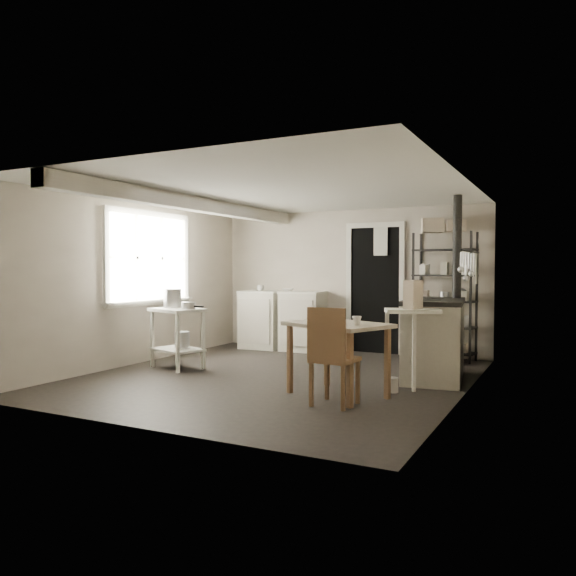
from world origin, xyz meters
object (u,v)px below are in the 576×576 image
at_px(chair, 335,356).
at_px(work_table, 337,360).
at_px(stove, 434,343).
at_px(prep_table, 178,339).
at_px(base_cabinets, 283,322).
at_px(stockpot, 172,298).
at_px(flour_sack, 432,346).
at_px(shelf_rack, 444,296).

bearing_deg(chair, work_table, 111.95).
bearing_deg(stove, prep_table, -173.80).
bearing_deg(base_cabinets, prep_table, -105.39).
bearing_deg(stove, stockpot, -175.38).
bearing_deg(stockpot, base_cabinets, 75.06).
distance_m(stockpot, chair, 3.02).
bearing_deg(prep_table, work_table, -12.25).
xyz_separation_m(stove, work_table, (-0.71, -1.37, -0.06)).
height_order(prep_table, flour_sack, prep_table).
height_order(stockpot, flour_sack, stockpot).
xyz_separation_m(stockpot, flour_sack, (3.13, 1.90, -0.70)).
bearing_deg(prep_table, base_cabinets, 78.80).
bearing_deg(flour_sack, stove, -76.68).
relative_size(prep_table, base_cabinets, 0.55).
relative_size(base_cabinets, work_table, 1.45).
relative_size(prep_table, shelf_rack, 0.43).
distance_m(work_table, flour_sack, 2.56).
distance_m(prep_table, stove, 3.36).
distance_m(prep_table, shelf_rack, 3.90).
bearing_deg(base_cabinets, flour_sack, -10.27).
bearing_deg(work_table, chair, -71.72).
xyz_separation_m(stockpot, shelf_rack, (3.22, 2.27, 0.01)).
distance_m(shelf_rack, chair, 3.33).
xyz_separation_m(prep_table, shelf_rack, (3.08, 2.34, 0.55)).
bearing_deg(stockpot, shelf_rack, 35.22).
relative_size(prep_table, flour_sack, 1.53).
bearing_deg(stockpot, stove, 12.45).
bearing_deg(shelf_rack, prep_table, -135.58).
distance_m(stockpot, stove, 3.52).
distance_m(stove, work_table, 1.54).
height_order(work_table, flour_sack, work_table).
relative_size(stove, work_table, 1.21).
distance_m(base_cabinets, chair, 3.89).
bearing_deg(prep_table, stockpot, 154.65).
distance_m(stove, chair, 1.85).
height_order(prep_table, stove, stove).
distance_m(stove, flour_sack, 1.20).
bearing_deg(base_cabinets, shelf_rack, -2.08).
xyz_separation_m(prep_table, stove, (3.26, 0.82, 0.04)).
relative_size(stockpot, flour_sack, 0.49).
xyz_separation_m(prep_table, flour_sack, (2.99, 1.97, -0.16)).
bearing_deg(work_table, stockpot, 167.03).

